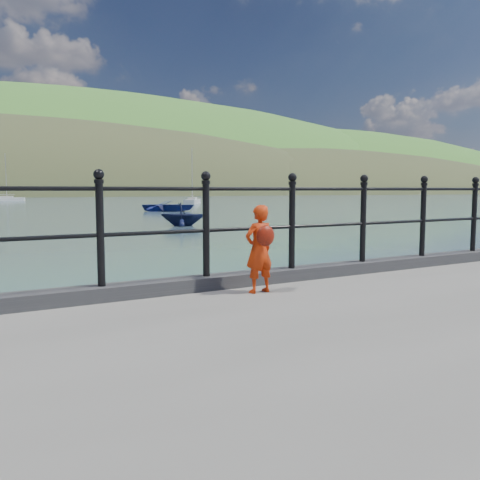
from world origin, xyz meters
TOP-DOWN VIEW (x-y plane):
  - ground at (0.00, 0.00)m, footprint 600.00×600.00m
  - kerb at (0.00, -0.15)m, footprint 60.00×0.30m
  - railing at (0.00, -0.15)m, footprint 18.11×0.11m
  - far_shore at (38.34, 239.41)m, footprint 830.00×200.00m
  - child at (-0.18, -0.63)m, footprint 0.37×0.32m
  - launch_blue at (16.21, 42.29)m, footprint 6.36×6.07m
  - launch_navy at (8.99, 22.39)m, footprint 3.44×3.35m
  - sailboat_deep at (6.86, 99.20)m, footprint 6.42×3.17m
  - sailboat_far at (29.66, 65.87)m, footprint 4.78×5.94m

SIDE VIEW (x-z plane):
  - far_shore at x=38.34m, z-range -100.57..55.43m
  - ground at x=0.00m, z-range 0.00..0.00m
  - sailboat_deep at x=6.86m, z-range -4.22..4.90m
  - sailboat_far at x=29.66m, z-range -4.01..4.69m
  - launch_blue at x=16.21m, z-range 0.00..1.07m
  - launch_navy at x=8.99m, z-range 0.00..1.38m
  - kerb at x=0.00m, z-range 1.00..1.15m
  - child at x=-0.18m, z-range 1.01..1.98m
  - railing at x=0.00m, z-range 1.23..2.42m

